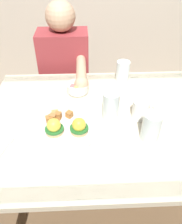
# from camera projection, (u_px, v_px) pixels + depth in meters

# --- Properties ---
(ground_plane) EXTENTS (6.00, 6.00, 0.00)m
(ground_plane) POSITION_uv_depth(u_px,v_px,m) (102.00, 199.00, 1.57)
(ground_plane) COLOR brown
(dining_table) EXTENTS (1.20, 0.90, 0.74)m
(dining_table) POSITION_uv_depth(u_px,v_px,m) (105.00, 133.00, 1.18)
(dining_table) COLOR beige
(dining_table) RESTS_ON ground_plane
(eggs_benedict_plate) EXTENTS (0.27, 0.27, 0.09)m
(eggs_benedict_plate) POSITION_uv_depth(u_px,v_px,m) (66.00, 128.00, 1.02)
(eggs_benedict_plate) COLOR white
(eggs_benedict_plate) RESTS_ON dining_table
(fruit_bowl) EXTENTS (0.12, 0.12, 0.06)m
(fruit_bowl) POSITION_uv_depth(u_px,v_px,m) (78.00, 88.00, 1.27)
(fruit_bowl) COLOR white
(fruit_bowl) RESTS_ON dining_table
(coffee_mug) EXTENTS (0.11, 0.08, 0.09)m
(coffee_mug) POSITION_uv_depth(u_px,v_px,m) (141.00, 109.00, 1.08)
(coffee_mug) COLOR white
(coffee_mug) RESTS_ON dining_table
(fork) EXTENTS (0.06, 0.15, 0.00)m
(fork) POSITION_uv_depth(u_px,v_px,m) (4.00, 149.00, 0.95)
(fork) COLOR silver
(fork) RESTS_ON dining_table
(water_glass_near) EXTENTS (0.08, 0.08, 0.12)m
(water_glass_near) POSITION_uv_depth(u_px,v_px,m) (123.00, 72.00, 1.36)
(water_glass_near) COLOR silver
(water_glass_near) RESTS_ON dining_table
(water_glass_far) EXTENTS (0.08, 0.08, 0.13)m
(water_glass_far) POSITION_uv_depth(u_px,v_px,m) (151.00, 128.00, 0.97)
(water_glass_far) COLOR silver
(water_glass_far) RESTS_ON dining_table
(water_glass_extra) EXTENTS (0.08, 0.08, 0.14)m
(water_glass_extra) POSITION_uv_depth(u_px,v_px,m) (111.00, 107.00, 1.08)
(water_glass_extra) COLOR silver
(water_glass_extra) RESTS_ON dining_table
(diner_person) EXTENTS (0.34, 0.54, 1.14)m
(diner_person) POSITION_uv_depth(u_px,v_px,m) (65.00, 75.00, 1.63)
(diner_person) COLOR #33333D
(diner_person) RESTS_ON ground_plane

